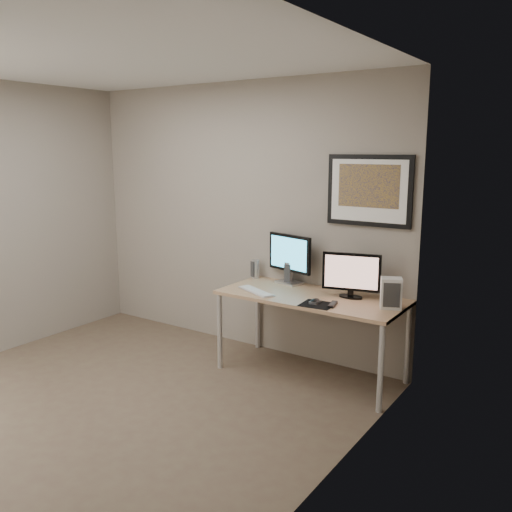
# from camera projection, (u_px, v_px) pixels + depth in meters

# --- Properties ---
(floor) EXTENTS (3.60, 3.60, 0.00)m
(floor) POSITION_uv_depth(u_px,v_px,m) (115.00, 405.00, 4.23)
(floor) COLOR brown
(floor) RESTS_ON ground
(room) EXTENTS (3.60, 3.60, 3.60)m
(room) POSITION_uv_depth(u_px,v_px,m) (148.00, 190.00, 4.28)
(room) COLOR white
(room) RESTS_ON ground
(desk) EXTENTS (1.60, 0.70, 0.73)m
(desk) POSITION_uv_depth(u_px,v_px,m) (311.00, 303.00, 4.66)
(desk) COLOR #8F6145
(desk) RESTS_ON floor
(framed_art) EXTENTS (0.75, 0.04, 0.60)m
(framed_art) POSITION_uv_depth(u_px,v_px,m) (369.00, 190.00, 4.55)
(framed_art) COLOR black
(framed_art) RESTS_ON room
(monitor_large) EXTENTS (0.50, 0.22, 0.46)m
(monitor_large) POSITION_uv_depth(u_px,v_px,m) (290.00, 257.00, 5.01)
(monitor_large) COLOR silver
(monitor_large) RESTS_ON desk
(monitor_tv) EXTENTS (0.48, 0.16, 0.38)m
(monitor_tv) POSITION_uv_depth(u_px,v_px,m) (351.00, 274.00, 4.53)
(monitor_tv) COLOR black
(monitor_tv) RESTS_ON desk
(speaker_left) EXTENTS (0.10, 0.10, 0.18)m
(speaker_left) POSITION_uv_depth(u_px,v_px,m) (256.00, 269.00, 5.25)
(speaker_left) COLOR silver
(speaker_left) RESTS_ON desk
(speaker_right) EXTENTS (0.10, 0.10, 0.20)m
(speaker_right) POSITION_uv_depth(u_px,v_px,m) (289.00, 273.00, 5.05)
(speaker_right) COLOR silver
(speaker_right) RESTS_ON desk
(keyboard) EXTENTS (0.44, 0.28, 0.02)m
(keyboard) POSITION_uv_depth(u_px,v_px,m) (256.00, 291.00, 4.75)
(keyboard) COLOR silver
(keyboard) RESTS_ON desk
(mousepad) EXTENTS (0.28, 0.25, 0.00)m
(mousepad) POSITION_uv_depth(u_px,v_px,m) (317.00, 305.00, 4.37)
(mousepad) COLOR black
(mousepad) RESTS_ON desk
(mouse) EXTENTS (0.06, 0.11, 0.04)m
(mouse) POSITION_uv_depth(u_px,v_px,m) (315.00, 301.00, 4.40)
(mouse) COLOR black
(mouse) RESTS_ON mousepad
(remote) EXTENTS (0.08, 0.17, 0.02)m
(remote) POSITION_uv_depth(u_px,v_px,m) (333.00, 304.00, 4.35)
(remote) COLOR black
(remote) RESTS_ON desk
(fan_unit) EXTENTS (0.20, 0.17, 0.25)m
(fan_unit) POSITION_uv_depth(u_px,v_px,m) (391.00, 293.00, 4.25)
(fan_unit) COLOR silver
(fan_unit) RESTS_ON desk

